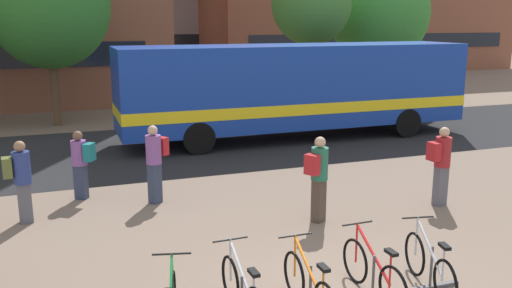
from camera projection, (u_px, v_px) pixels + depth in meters
bus_lane_asphalt at (181, 147)px, 17.66m from camera, size 80.00×7.20×0.01m
city_bus at (298, 87)px, 18.63m from camera, size 12.03×2.62×3.20m
parked_bicycle_red_3 at (373, 273)px, 8.03m from camera, size 0.52×1.72×0.99m
parked_bicycle_silver_4 at (429, 266)px, 8.26m from camera, size 0.55×1.70×0.99m
commuter_olive_pack_0 at (20, 176)px, 10.86m from camera, size 0.55×0.37×1.70m
commuter_red_pack_1 at (441, 161)px, 11.91m from camera, size 0.55×0.37×1.76m
commuter_teal_pack_2 at (81, 160)px, 12.36m from camera, size 0.61×0.53×1.59m
commuter_red_pack_5 at (318, 174)px, 10.91m from camera, size 0.61×0.53×1.77m
commuter_red_pack_6 at (155, 158)px, 12.09m from camera, size 0.60×0.55×1.77m
street_tree_0 at (311, 4)px, 22.88m from camera, size 3.37×3.37×6.41m
street_tree_1 at (48, 5)px, 20.28m from camera, size 4.51×4.51×6.90m
street_tree_3 at (379, 13)px, 26.09m from camera, size 4.78×4.78×6.76m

